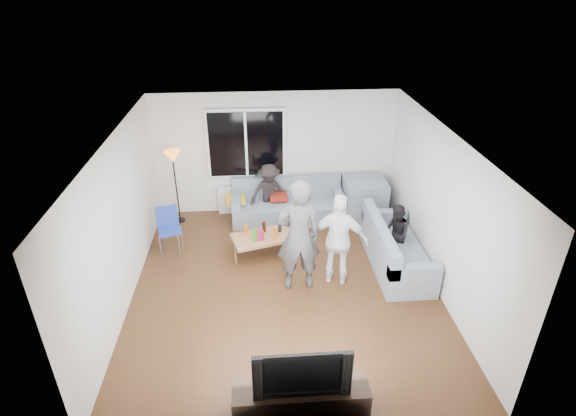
{
  "coord_description": "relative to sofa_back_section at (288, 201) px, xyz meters",
  "views": [
    {
      "loc": [
        -0.41,
        -6.12,
        4.75
      ],
      "look_at": [
        0.1,
        0.6,
        1.15
      ],
      "focal_mm": 28.27,
      "sensor_mm": 36.0,
      "label": 1
    }
  ],
  "objects": [
    {
      "name": "wall_right",
      "position": [
        2.3,
        -2.27,
        0.88
      ],
      "size": [
        0.04,
        5.5,
        2.6
      ],
      "primitive_type": "cube",
      "color": "silver",
      "rests_on": "ground"
    },
    {
      "name": "window_mullion",
      "position": [
        -0.82,
        0.37,
        1.12
      ],
      "size": [
        0.05,
        0.03,
        1.35
      ],
      "primitive_type": "cube",
      "color": "white",
      "rests_on": "window_frame"
    },
    {
      "name": "radiator",
      "position": [
        -0.82,
        0.38,
        -0.11
      ],
      "size": [
        1.3,
        0.12,
        0.62
      ],
      "primitive_type": "cube",
      "color": "silver",
      "rests_on": "floor"
    },
    {
      "name": "spectator_right",
      "position": [
        1.8,
        -1.68,
        0.13
      ],
      "size": [
        0.46,
        0.57,
        1.11
      ],
      "primitive_type": "imported",
      "rotation": [
        0.0,
        0.0,
        -1.49
      ],
      "color": "black",
      "rests_on": "floor"
    },
    {
      "name": "cushion_yellow",
      "position": [
        -1.09,
        -0.02,
        0.09
      ],
      "size": [
        0.42,
        0.37,
        0.14
      ],
      "primitive_type": "cube",
      "rotation": [
        0.0,
        0.0,
        0.15
      ],
      "color": "gold",
      "rests_on": "sofa_back_section"
    },
    {
      "name": "wall_back",
      "position": [
        -0.22,
        0.5,
        0.88
      ],
      "size": [
        5.0,
        0.04,
        2.6
      ],
      "primitive_type": "cube",
      "color": "silver",
      "rests_on": "ground"
    },
    {
      "name": "cushion_red",
      "position": [
        -0.19,
        0.06,
        0.09
      ],
      "size": [
        0.36,
        0.31,
        0.13
      ],
      "primitive_type": "cube",
      "rotation": [
        0.0,
        0.0,
        0.01
      ],
      "color": "maroon",
      "rests_on": "sofa_back_section"
    },
    {
      "name": "sofa_back_section",
      "position": [
        0.0,
        0.0,
        0.0
      ],
      "size": [
        2.3,
        0.85,
        0.85
      ],
      "primitive_type": null,
      "color": "slate",
      "rests_on": "floor"
    },
    {
      "name": "side_chair",
      "position": [
        -2.27,
        -1.05,
        0.01
      ],
      "size": [
        0.5,
        0.5,
        0.86
      ],
      "primitive_type": null,
      "rotation": [
        0.0,
        0.0,
        0.29
      ],
      "color": "#243A9D",
      "rests_on": "floor"
    },
    {
      "name": "window_frame",
      "position": [
        -0.82,
        0.42,
        1.12
      ],
      "size": [
        1.62,
        0.06,
        1.47
      ],
      "primitive_type": "cube",
      "color": "white",
      "rests_on": "wall_back"
    },
    {
      "name": "ceiling",
      "position": [
        -0.22,
        -2.27,
        2.2
      ],
      "size": [
        5.0,
        5.5,
        0.04
      ],
      "primitive_type": "cube",
      "color": "white",
      "rests_on": "ground"
    },
    {
      "name": "television",
      "position": [
        -0.2,
        -4.77,
        0.33
      ],
      "size": [
        1.11,
        0.15,
        0.64
      ],
      "primitive_type": "imported",
      "color": "black",
      "rests_on": "tv_console"
    },
    {
      "name": "tv_console",
      "position": [
        -0.2,
        -4.77,
        -0.2
      ],
      "size": [
        1.6,
        0.4,
        0.44
      ],
      "primitive_type": "cube",
      "color": "#2E2017",
      "rests_on": "floor"
    },
    {
      "name": "pitcher",
      "position": [
        -0.62,
        -1.42,
        0.06
      ],
      "size": [
        0.17,
        0.17,
        0.17
      ],
      "primitive_type": "cylinder",
      "color": "#951B42",
      "rests_on": "coffee_table"
    },
    {
      "name": "bottle_b",
      "position": [
        -0.7,
        -1.47,
        0.09
      ],
      "size": [
        0.08,
        0.08,
        0.23
      ],
      "primitive_type": "cylinder",
      "color": "#23971B",
      "rests_on": "coffee_table"
    },
    {
      "name": "coffee_table",
      "position": [
        -0.56,
        -1.32,
        -0.22
      ],
      "size": [
        1.22,
        0.88,
        0.4
      ],
      "primitive_type": "cube",
      "rotation": [
        0.0,
        0.0,
        0.28
      ],
      "color": "#A37C4F",
      "rests_on": "floor"
    },
    {
      "name": "floor",
      "position": [
        -0.22,
        -2.27,
        -0.45
      ],
      "size": [
        5.0,
        5.5,
        0.04
      ],
      "primitive_type": "cube",
      "color": "#56351C",
      "rests_on": "ground"
    },
    {
      "name": "window_glass",
      "position": [
        -0.82,
        0.38,
        1.12
      ],
      "size": [
        1.5,
        0.02,
        1.35
      ],
      "primitive_type": "cube",
      "color": "black",
      "rests_on": "window_frame"
    },
    {
      "name": "bottle_c",
      "position": [
        -0.53,
        -1.17,
        0.08
      ],
      "size": [
        0.07,
        0.07,
        0.2
      ],
      "primitive_type": "cylinder",
      "color": "black",
      "rests_on": "coffee_table"
    },
    {
      "name": "sofa_right_section",
      "position": [
        1.8,
        -1.84,
        0.0
      ],
      "size": [
        2.0,
        0.85,
        0.85
      ],
      "primitive_type": null,
      "rotation": [
        0.0,
        0.0,
        1.57
      ],
      "color": "slate",
      "rests_on": "floor"
    },
    {
      "name": "bottle_a",
      "position": [
        -0.86,
        -1.25,
        0.08
      ],
      "size": [
        0.07,
        0.07,
        0.21
      ],
      "primitive_type": "cylinder",
      "color": "#DA5A0C",
      "rests_on": "coffee_table"
    },
    {
      "name": "sofa_corner",
      "position": [
        1.61,
        0.0,
        0.0
      ],
      "size": [
        0.85,
        0.85,
        0.85
      ],
      "primitive_type": "cube",
      "color": "slate",
      "rests_on": "floor"
    },
    {
      "name": "floor_lamp",
      "position": [
        -2.27,
        0.08,
        0.36
      ],
      "size": [
        0.32,
        0.32,
        1.56
      ],
      "primitive_type": null,
      "color": "orange",
      "rests_on": "floor"
    },
    {
      "name": "player_left",
      "position": [
        -0.0,
        -2.29,
        0.55
      ],
      "size": [
        0.73,
        0.5,
        1.95
      ],
      "primitive_type": "imported",
      "rotation": [
        0.0,
        0.0,
        3.19
      ],
      "color": "#46464A",
      "rests_on": "floor"
    },
    {
      "name": "vase",
      "position": [
        -1.02,
        0.35,
        0.29
      ],
      "size": [
        0.23,
        0.23,
        0.19
      ],
      "primitive_type": "imported",
      "rotation": [
        0.0,
        0.0,
        -0.31
      ],
      "color": "white",
      "rests_on": "radiator"
    },
    {
      "name": "bottle_e",
      "position": [
        -0.24,
        -1.18,
        0.07
      ],
      "size": [
        0.07,
        0.07,
        0.18
      ],
      "primitive_type": "cylinder",
      "color": "black",
      "rests_on": "coffee_table"
    },
    {
      "name": "wall_left",
      "position": [
        -2.74,
        -2.27,
        0.88
      ],
      "size": [
        0.04,
        5.5,
        2.6
      ],
      "primitive_type": "cube",
      "color": "silver",
      "rests_on": "ground"
    },
    {
      "name": "bottle_d",
      "position": [
        -0.34,
        -1.42,
        0.09
      ],
      "size": [
        0.07,
        0.07,
        0.24
      ],
      "primitive_type": "cylinder",
      "color": "orange",
      "rests_on": "coffee_table"
    },
    {
      "name": "wall_front",
      "position": [
        -0.22,
        -5.04,
        0.88
      ],
      "size": [
        5.0,
        0.04,
        2.6
      ],
      "primitive_type": "cube",
      "color": "silver",
      "rests_on": "ground"
    },
    {
      "name": "potted_plant",
      "position": [
        -0.66,
        0.35,
        0.36
      ],
      "size": [
        0.21,
        0.19,
        0.32
      ],
      "primitive_type": "imported",
      "rotation": [
        0.0,
        0.0,
        0.3
      ],
      "color": "#245C25",
      "rests_on": "radiator"
    },
    {
      "name": "player_right",
      "position": [
        0.68,
        -2.2,
        0.39
      ],
      "size": [
        1.02,
        0.65,
        1.62
      ],
      "primitive_type": "imported",
      "rotation": [
        0.0,
        0.0,
        2.85
      ],
      "color": "white",
      "rests_on": "floor"
    },
    {
      "name": "spectator_back",
      "position": [
        -0.38,
        0.03,
        0.2
      ],
      "size": [
        0.88,
        0.61,
        1.24
      ],
      "primitive_type": "imported",
      "rotation": [
        0.0,
        0.0,
        0.2
      ],
      "color": "black",
      "rests_on": "floor"
    }
  ]
}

